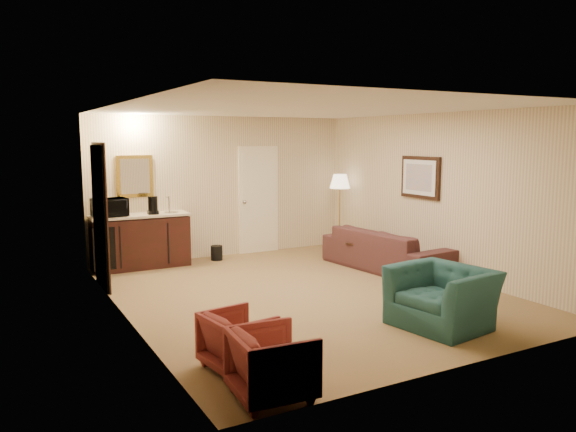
# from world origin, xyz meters

# --- Properties ---
(ground) EXTENTS (6.00, 6.00, 0.00)m
(ground) POSITION_xyz_m (0.00, 0.00, 0.00)
(ground) COLOR #96774C
(ground) RESTS_ON ground
(room_walls) EXTENTS (5.02, 6.01, 2.61)m
(room_walls) POSITION_xyz_m (-0.10, 0.77, 1.72)
(room_walls) COLOR beige
(room_walls) RESTS_ON ground
(wetbar_cabinet) EXTENTS (1.64, 0.58, 0.92)m
(wetbar_cabinet) POSITION_xyz_m (-1.65, 2.72, 0.46)
(wetbar_cabinet) COLOR #361311
(wetbar_cabinet) RESTS_ON ground
(sofa) EXTENTS (0.92, 2.38, 0.91)m
(sofa) POSITION_xyz_m (1.95, 0.61, 0.45)
(sofa) COLOR black
(sofa) RESTS_ON ground
(teal_armchair) EXTENTS (0.85, 1.17, 0.94)m
(teal_armchair) POSITION_xyz_m (0.69, -2.02, 0.47)
(teal_armchair) COLOR #1E4B49
(teal_armchair) RESTS_ON ground
(rose_chair_near) EXTENTS (0.63, 0.67, 0.61)m
(rose_chair_near) POSITION_xyz_m (-1.90, -2.00, 0.31)
(rose_chair_near) COLOR maroon
(rose_chair_near) RESTS_ON ground
(rose_chair_far) EXTENTS (0.65, 0.69, 0.66)m
(rose_chair_far) POSITION_xyz_m (-1.90, -2.72, 0.33)
(rose_chair_far) COLOR maroon
(rose_chair_far) RESTS_ON ground
(coffee_table) EXTENTS (0.81, 0.59, 0.44)m
(coffee_table) POSITION_xyz_m (1.80, 1.00, 0.22)
(coffee_table) COLOR black
(coffee_table) RESTS_ON ground
(floor_lamp) EXTENTS (0.41, 0.41, 1.51)m
(floor_lamp) POSITION_xyz_m (2.20, 2.40, 0.75)
(floor_lamp) COLOR #AD8839
(floor_lamp) RESTS_ON ground
(waste_bin) EXTENTS (0.25, 0.25, 0.27)m
(waste_bin) POSITION_xyz_m (-0.30, 2.65, 0.13)
(waste_bin) COLOR black
(waste_bin) RESTS_ON ground
(microwave) EXTENTS (0.57, 0.35, 0.37)m
(microwave) POSITION_xyz_m (-2.15, 2.67, 1.10)
(microwave) COLOR black
(microwave) RESTS_ON wetbar_cabinet
(coffee_maker) EXTENTS (0.18, 0.18, 0.31)m
(coffee_maker) POSITION_xyz_m (-1.45, 2.62, 1.07)
(coffee_maker) COLOR black
(coffee_maker) RESTS_ON wetbar_cabinet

